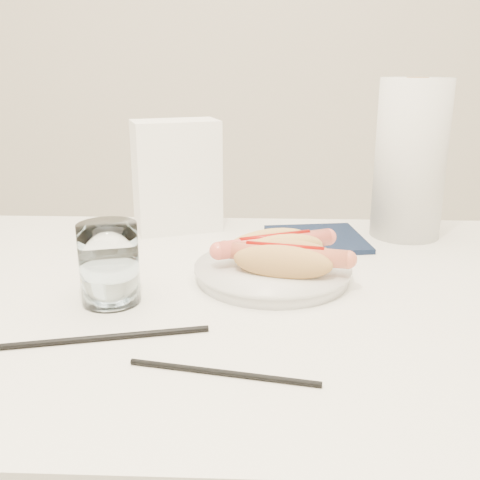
{
  "coord_description": "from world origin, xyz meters",
  "views": [
    {
      "loc": [
        0.11,
        -0.79,
        1.08
      ],
      "look_at": [
        0.08,
        0.03,
        0.82
      ],
      "focal_mm": 42.95,
      "sensor_mm": 36.0,
      "label": 1
    }
  ],
  "objects_px": {
    "hotdog_right": "(284,259)",
    "napkin_box": "(177,176)",
    "plate": "(273,273)",
    "paper_towel_roll": "(410,160)",
    "hotdog_left": "(275,248)",
    "table": "(188,326)",
    "water_glass": "(109,264)"
  },
  "relations": [
    {
      "from": "napkin_box",
      "to": "paper_towel_roll",
      "type": "bearing_deg",
      "value": -23.31
    },
    {
      "from": "hotdog_right",
      "to": "napkin_box",
      "type": "height_order",
      "value": "napkin_box"
    },
    {
      "from": "water_glass",
      "to": "napkin_box",
      "type": "xyz_separation_m",
      "value": [
        0.04,
        0.36,
        0.05
      ]
    },
    {
      "from": "table",
      "to": "hotdog_right",
      "type": "bearing_deg",
      "value": 7.59
    },
    {
      "from": "hotdog_left",
      "to": "hotdog_right",
      "type": "relative_size",
      "value": 0.98
    },
    {
      "from": "hotdog_right",
      "to": "plate",
      "type": "bearing_deg",
      "value": 133.03
    },
    {
      "from": "water_glass",
      "to": "napkin_box",
      "type": "bearing_deg",
      "value": 83.18
    },
    {
      "from": "table",
      "to": "hotdog_left",
      "type": "relative_size",
      "value": 6.51
    },
    {
      "from": "paper_towel_roll",
      "to": "plate",
      "type": "bearing_deg",
      "value": -136.7
    },
    {
      "from": "plate",
      "to": "hotdog_left",
      "type": "xyz_separation_m",
      "value": [
        0.0,
        0.02,
        0.03
      ]
    },
    {
      "from": "table",
      "to": "water_glass",
      "type": "relative_size",
      "value": 10.47
    },
    {
      "from": "paper_towel_roll",
      "to": "hotdog_left",
      "type": "bearing_deg",
      "value": -138.8
    },
    {
      "from": "plate",
      "to": "hotdog_left",
      "type": "relative_size",
      "value": 1.27
    },
    {
      "from": "plate",
      "to": "napkin_box",
      "type": "bearing_deg",
      "value": 124.91
    },
    {
      "from": "hotdog_right",
      "to": "paper_towel_roll",
      "type": "relative_size",
      "value": 0.63
    },
    {
      "from": "plate",
      "to": "napkin_box",
      "type": "height_order",
      "value": "napkin_box"
    },
    {
      "from": "hotdog_left",
      "to": "paper_towel_roll",
      "type": "bearing_deg",
      "value": 17.15
    },
    {
      "from": "hotdog_left",
      "to": "hotdog_right",
      "type": "bearing_deg",
      "value": -98.88
    },
    {
      "from": "table",
      "to": "paper_towel_roll",
      "type": "height_order",
      "value": "paper_towel_roll"
    },
    {
      "from": "hotdog_right",
      "to": "paper_towel_roll",
      "type": "bearing_deg",
      "value": 60.61
    },
    {
      "from": "water_glass",
      "to": "hotdog_left",
      "type": "bearing_deg",
      "value": 26.45
    },
    {
      "from": "plate",
      "to": "water_glass",
      "type": "bearing_deg",
      "value": -157.42
    },
    {
      "from": "hotdog_right",
      "to": "hotdog_left",
      "type": "bearing_deg",
      "value": 117.43
    },
    {
      "from": "hotdog_left",
      "to": "paper_towel_roll",
      "type": "distance_m",
      "value": 0.36
    },
    {
      "from": "hotdog_left",
      "to": "napkin_box",
      "type": "bearing_deg",
      "value": 103.58
    },
    {
      "from": "table",
      "to": "hotdog_left",
      "type": "bearing_deg",
      "value": 27.39
    },
    {
      "from": "plate",
      "to": "paper_towel_roll",
      "type": "height_order",
      "value": "paper_towel_roll"
    },
    {
      "from": "table",
      "to": "napkin_box",
      "type": "xyz_separation_m",
      "value": [
        -0.06,
        0.31,
        0.17
      ]
    },
    {
      "from": "water_glass",
      "to": "hotdog_right",
      "type": "bearing_deg",
      "value": 15.25
    },
    {
      "from": "water_glass",
      "to": "paper_towel_roll",
      "type": "xyz_separation_m",
      "value": [
        0.49,
        0.34,
        0.09
      ]
    },
    {
      "from": "table",
      "to": "napkin_box",
      "type": "bearing_deg",
      "value": 100.52
    },
    {
      "from": "paper_towel_roll",
      "to": "hotdog_right",
      "type": "bearing_deg",
      "value": -131.65
    }
  ]
}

